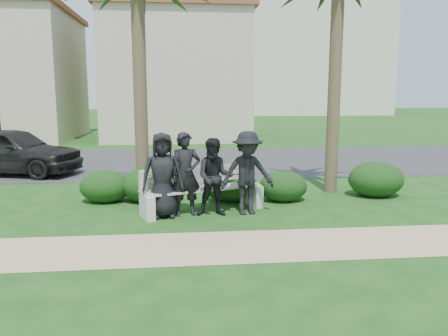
{
  "coord_description": "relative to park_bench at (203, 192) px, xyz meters",
  "views": [
    {
      "loc": [
        -0.88,
        -8.69,
        2.46
      ],
      "look_at": [
        0.1,
        1.0,
        0.86
      ],
      "focal_mm": 35.0,
      "sensor_mm": 36.0,
      "label": 1
    }
  ],
  "objects": [
    {
      "name": "hotel_tower",
      "position": [
        14.4,
        54.49,
        12.99
      ],
      "size": [
        26.0,
        18.0,
        37.3
      ],
      "color": "beige",
      "rests_on": "ground"
    },
    {
      "name": "asphalt_street",
      "position": [
        0.4,
        7.49,
        -0.42
      ],
      "size": [
        160.0,
        8.0,
        0.01
      ],
      "primitive_type": "cube",
      "color": "#2D2D30",
      "rests_on": "ground"
    },
    {
      "name": "hedge_e",
      "position": [
        1.95,
        0.77,
        -0.05
      ],
      "size": [
        1.14,
        0.94,
        0.75
      ],
      "primitive_type": "ellipsoid",
      "color": "black",
      "rests_on": "ground"
    },
    {
      "name": "man_a",
      "position": [
        -0.85,
        -0.37,
        0.46
      ],
      "size": [
        0.92,
        0.67,
        1.75
      ],
      "primitive_type": "imported",
      "rotation": [
        0.0,
        0.0,
        0.14
      ],
      "color": "black",
      "rests_on": "ground"
    },
    {
      "name": "hedge_c",
      "position": [
        0.65,
        0.97,
        -0.04
      ],
      "size": [
        1.15,
        0.95,
        0.75
      ],
      "primitive_type": "ellipsoid",
      "color": "black",
      "rests_on": "ground"
    },
    {
      "name": "stucco_bldg_right",
      "position": [
        -0.6,
        17.49,
        3.25
      ],
      "size": [
        8.4,
        8.4,
        7.3
      ],
      "color": "beige",
      "rests_on": "ground"
    },
    {
      "name": "car_a",
      "position": [
        -5.84,
        5.17,
        0.33
      ],
      "size": [
        4.74,
        2.91,
        1.51
      ],
      "primitive_type": "imported",
      "rotation": [
        0.0,
        0.0,
        1.3
      ],
      "color": "black",
      "rests_on": "ground"
    },
    {
      "name": "hedge_b",
      "position": [
        -1.23,
        1.05,
        0.0
      ],
      "size": [
        1.29,
        1.07,
        0.84
      ],
      "primitive_type": "ellipsoid",
      "color": "black",
      "rests_on": "ground"
    },
    {
      "name": "hedge_f",
      "position": [
        4.37,
        1.04,
        0.03
      ],
      "size": [
        1.38,
        1.14,
        0.9
      ],
      "primitive_type": "ellipsoid",
      "color": "black",
      "rests_on": "ground"
    },
    {
      "name": "footpath",
      "position": [
        0.4,
        -2.31,
        -0.42
      ],
      "size": [
        30.0,
        1.6,
        0.01
      ],
      "primitive_type": "cube",
      "color": "tan",
      "rests_on": "ground"
    },
    {
      "name": "hedge_d",
      "position": [
        0.76,
        0.89,
        -0.04
      ],
      "size": [
        1.17,
        0.97,
        0.76
      ],
      "primitive_type": "ellipsoid",
      "color": "black",
      "rests_on": "ground"
    },
    {
      "name": "ground",
      "position": [
        0.4,
        -0.51,
        -0.42
      ],
      "size": [
        160.0,
        160.0,
        0.0
      ],
      "primitive_type": "plane",
      "color": "#144513",
      "rests_on": "ground"
    },
    {
      "name": "hedge_a",
      "position": [
        -2.25,
        1.11,
        -0.03
      ],
      "size": [
        1.19,
        0.98,
        0.77
      ],
      "primitive_type": "ellipsoid",
      "color": "black",
      "rests_on": "ground"
    },
    {
      "name": "man_c",
      "position": [
        0.23,
        -0.36,
        0.39
      ],
      "size": [
        0.84,
        0.68,
        1.62
      ],
      "primitive_type": "imported",
      "rotation": [
        0.0,
        0.0,
        -0.09
      ],
      "color": "black",
      "rests_on": "ground"
    },
    {
      "name": "man_d",
      "position": [
        0.92,
        -0.31,
        0.46
      ],
      "size": [
        1.21,
        0.79,
        1.75
      ],
      "primitive_type": "imported",
      "rotation": [
        0.0,
        0.0,
        0.13
      ],
      "color": "black",
      "rests_on": "ground"
    },
    {
      "name": "man_b",
      "position": [
        -0.37,
        -0.27,
        0.45
      ],
      "size": [
        0.69,
        0.52,
        1.74
      ],
      "primitive_type": "imported",
      "rotation": [
        0.0,
        0.0,
        0.17
      ],
      "color": "black",
      "rests_on": "ground"
    },
    {
      "name": "park_bench",
      "position": [
        0.0,
        0.0,
        0.0
      ],
      "size": [
        2.84,
        1.46,
        0.93
      ],
      "rotation": [
        0.0,
        0.0,
        0.34
      ],
      "color": "#A89C8D",
      "rests_on": "ground"
    }
  ]
}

